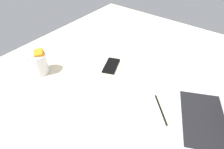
{
  "coord_description": "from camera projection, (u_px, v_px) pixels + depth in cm",
  "views": [
    {
      "loc": [
        57.34,
        42.59,
        86.25
      ],
      "look_at": [
        -2.62,
        -2.84,
        24.0
      ],
      "focal_mm": 32.41,
      "sensor_mm": 36.0,
      "label": 1
    }
  ],
  "objects": [
    {
      "name": "cell_phone",
      "position": [
        111.0,
        66.0,
        1.12
      ],
      "size": [
        15.52,
        11.46,
        0.8
      ],
      "primitive_type": "cube",
      "rotation": [
        0.0,
        0.0,
        1.95
      ],
      "color": "black",
      "rests_on": "bed_mattress"
    },
    {
      "name": "laptop",
      "position": [
        217.0,
        117.0,
        0.8
      ],
      "size": [
        39.65,
        34.87,
        23.0
      ],
      "rotation": [
        0.0,
        0.0,
        0.44
      ],
      "color": "#B7BABC",
      "rests_on": "bed_mattress"
    },
    {
      "name": "charger_cable",
      "position": [
        161.0,
        109.0,
        0.88
      ],
      "size": [
        12.79,
        12.09,
        0.6
      ],
      "primitive_type": "cube",
      "rotation": [
        0.0,
        0.0,
        0.76
      ],
      "color": "black",
      "rests_on": "bed_mattress"
    },
    {
      "name": "snack_cup",
      "position": [
        38.0,
        63.0,
        1.05
      ],
      "size": [
        9.14,
        9.6,
        13.91
      ],
      "color": "silver",
      "rests_on": "bed_mattress"
    },
    {
      "name": "bed_mattress",
      "position": [
        113.0,
        102.0,
        1.04
      ],
      "size": [
        180.0,
        140.0,
        18.0
      ],
      "primitive_type": "cube",
      "color": "beige",
      "rests_on": "ground"
    }
  ]
}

